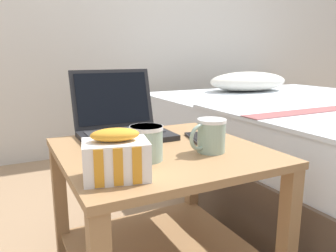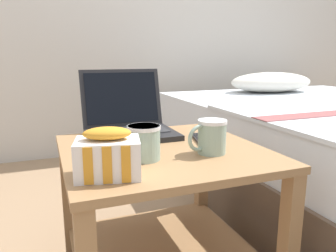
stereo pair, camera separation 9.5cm
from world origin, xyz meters
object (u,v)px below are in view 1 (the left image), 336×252
(mug_front_right, at_px, (146,141))
(bed, at_px, (335,148))
(snack_bag, at_px, (116,157))
(mug_front_left, at_px, (211,134))
(cell_phone, at_px, (201,138))
(laptop, at_px, (122,123))

(mug_front_right, bearing_deg, bed, 14.81)
(bed, distance_m, snack_bag, 1.48)
(mug_front_left, relative_size, cell_phone, 0.79)
(mug_front_right, bearing_deg, laptop, 83.47)
(bed, distance_m, laptop, 1.27)
(laptop, height_order, snack_bag, laptop)
(bed, distance_m, mug_front_left, 1.17)
(mug_front_left, relative_size, mug_front_right, 1.01)
(mug_front_left, bearing_deg, mug_front_right, 174.99)
(bed, distance_m, cell_phone, 1.06)
(mug_front_right, xyz_separation_m, cell_phone, (0.26, 0.12, -0.05))
(snack_bag, bearing_deg, laptop, 69.16)
(mug_front_left, height_order, mug_front_right, mug_front_left)
(bed, relative_size, mug_front_left, 16.21)
(laptop, bearing_deg, snack_bag, -110.84)
(bed, distance_m, mug_front_right, 1.35)
(laptop, bearing_deg, mug_front_left, -62.06)
(mug_front_left, bearing_deg, laptop, 117.94)
(mug_front_right, distance_m, snack_bag, 0.15)
(snack_bag, xyz_separation_m, cell_phone, (0.38, 0.22, -0.05))
(cell_phone, bearing_deg, mug_front_right, -154.61)
(laptop, distance_m, cell_phone, 0.29)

